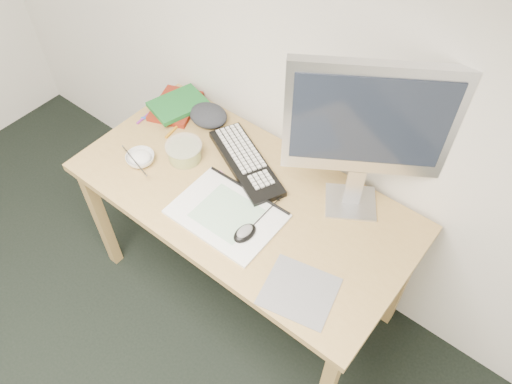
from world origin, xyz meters
TOP-DOWN VIEW (x-y plane):
  - desk at (0.23, 1.43)m, footprint 1.40×0.70m
  - mousepad at (0.66, 1.21)m, footprint 0.29×0.27m
  - sketchpad at (0.25, 1.31)m, footprint 0.42×0.30m
  - keyboard at (0.14, 1.56)m, footprint 0.47×0.33m
  - monitor at (0.59, 1.66)m, footprint 0.50×0.34m
  - mouse at (0.37, 1.28)m, footprint 0.07×0.11m
  - rice_bowl at (-0.22, 1.30)m, footprint 0.15×0.15m
  - chopsticks at (-0.21, 1.26)m, footprint 0.21×0.07m
  - fruit_tub at (-0.09, 1.43)m, footprint 0.18×0.18m
  - book_red at (-0.35, 1.64)m, footprint 0.26×0.30m
  - book_green at (-0.33, 1.64)m, footprint 0.24×0.28m
  - cloth_lump at (-0.17, 1.67)m, footprint 0.17×0.15m
  - pencil_pink at (0.16, 1.45)m, footprint 0.17×0.03m
  - pencil_tan at (0.22, 1.47)m, footprint 0.15×0.09m
  - pencil_black at (0.28, 1.52)m, footprint 0.18×0.06m
  - marker_blue at (-0.37, 1.54)m, footprint 0.09×0.12m
  - marker_orange at (-0.25, 1.53)m, footprint 0.03×0.13m
  - marker_purple at (-0.41, 1.51)m, footprint 0.02×0.12m

SIDE VIEW (x-z plane):
  - desk at x=0.23m, z-range 0.29..1.04m
  - mousepad at x=0.66m, z-range 0.75..0.75m
  - pencil_tan at x=0.22m, z-range 0.75..0.76m
  - pencil_pink at x=0.16m, z-range 0.75..0.76m
  - pencil_black at x=0.28m, z-range 0.75..0.76m
  - marker_purple at x=-0.41m, z-range 0.75..0.76m
  - marker_orange at x=-0.25m, z-range 0.75..0.76m
  - sketchpad at x=0.25m, z-range 0.75..0.76m
  - marker_blue at x=-0.37m, z-range 0.75..0.76m
  - book_red at x=-0.35m, z-range 0.75..0.77m
  - keyboard at x=0.14m, z-range 0.75..0.78m
  - rice_bowl at x=-0.22m, z-range 0.75..0.79m
  - mouse at x=0.37m, z-range 0.76..0.80m
  - cloth_lump at x=-0.17m, z-range 0.75..0.81m
  - book_green at x=-0.33m, z-range 0.77..0.80m
  - fruit_tub at x=-0.09m, z-range 0.75..0.83m
  - chopsticks at x=-0.21m, z-range 0.78..0.80m
  - monitor at x=0.59m, z-range 0.83..1.49m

